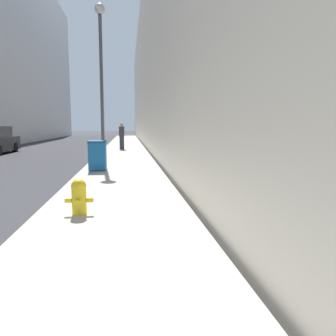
{
  "coord_description": "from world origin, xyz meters",
  "views": [
    {
      "loc": [
        5.56,
        -4.83,
        1.75
      ],
      "look_at": [
        8.23,
        17.01,
        -1.11
      ],
      "focal_mm": 35.0,
      "sensor_mm": 36.0,
      "label": 1
    }
  ],
  "objects": [
    {
      "name": "sidewalk_right",
      "position": [
        5.3,
        18.0,
        0.08
      ],
      "size": [
        2.91,
        60.0,
        0.15
      ],
      "color": "#ADA89E",
      "rests_on": "ground"
    },
    {
      "name": "building_right_stone",
      "position": [
        12.86,
        26.0,
        6.45
      ],
      "size": [
        12.0,
        60.0,
        12.91
      ],
      "color": "beige",
      "rests_on": "ground"
    },
    {
      "name": "fire_hydrant",
      "position": [
        4.67,
        1.1,
        0.5
      ],
      "size": [
        0.5,
        0.38,
        0.65
      ],
      "color": "yellow",
      "rests_on": "sidewalk_right"
    },
    {
      "name": "trash_bin",
      "position": [
        4.47,
        7.03,
        0.7
      ],
      "size": [
        0.62,
        0.64,
        1.06
      ],
      "color": "#19609E",
      "rests_on": "sidewalk_right"
    },
    {
      "name": "lamppost",
      "position": [
        4.48,
        9.72,
        4.33
      ],
      "size": [
        0.44,
        0.44,
        6.63
      ],
      "color": "#4C4C51",
      "rests_on": "sidewalk_right"
    },
    {
      "name": "pedestrian_on_sidewalk",
      "position": [
        5.14,
        17.52,
        1.04
      ],
      "size": [
        0.36,
        0.23,
        1.77
      ],
      "color": "#2D3347",
      "rests_on": "sidewalk_right"
    }
  ]
}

